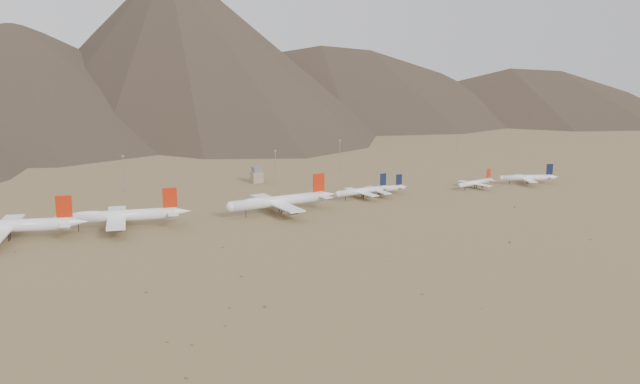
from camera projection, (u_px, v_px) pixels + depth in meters
name	position (u px, v px, depth m)	size (l,w,h in m)	color
ground	(282.00, 222.00, 414.06)	(3000.00, 3000.00, 0.00)	olive
mountain_ridge	(70.00, 16.00, 1177.53)	(4400.00, 1000.00, 300.00)	#4B3B2D
widebody_west	(7.00, 226.00, 372.16)	(75.33, 59.46, 22.87)	white
widebody_centre	(119.00, 216.00, 395.99)	(73.03, 57.18, 21.92)	white
widebody_east	(279.00, 201.00, 433.56)	(74.17, 57.16, 22.02)	white
narrowbody_a	(363.00, 191.00, 477.31)	(45.97, 33.28, 15.20)	white
narrowbody_b	(380.00, 189.00, 485.67)	(41.28, 29.57, 13.61)	white
narrowbody_c	(476.00, 183.00, 510.74)	(37.96, 27.92, 12.73)	white
narrowbody_d	(528.00, 178.00, 525.93)	(42.93, 32.13, 14.86)	white
control_tower	(257.00, 176.00, 531.61)	(8.00, 8.00, 12.00)	gray
mast_west	(124.00, 172.00, 496.21)	(2.00, 0.60, 25.70)	gray
mast_centre	(275.00, 166.00, 520.89)	(2.00, 0.60, 25.70)	gray
mast_east	(340.00, 154.00, 579.55)	(2.00, 0.60, 25.70)	gray
mast_far_east	(457.00, 148.00, 610.40)	(2.00, 0.60, 25.70)	gray
desert_scrub	(319.00, 283.00, 305.99)	(430.04, 174.59, 0.93)	brown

